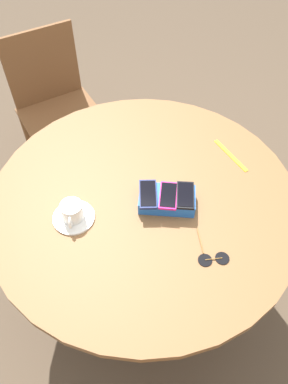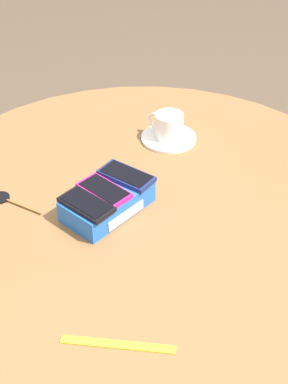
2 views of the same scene
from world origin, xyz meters
The scene contains 11 objects.
ground_plane centered at (0.00, 0.00, 0.00)m, with size 8.00×8.00×0.00m, color brown.
round_table centered at (0.00, 0.00, 0.61)m, with size 1.15×1.15×0.71m.
phone_box centered at (-0.09, 0.02, 0.74)m, with size 0.21×0.13×0.05m.
phone_black centered at (-0.15, 0.01, 0.77)m, with size 0.08×0.13×0.01m.
phone_magenta centered at (-0.09, 0.03, 0.77)m, with size 0.07×0.13×0.01m.
phone_navy centered at (-0.02, 0.04, 0.77)m, with size 0.09×0.14×0.01m.
saucer centered at (0.22, 0.15, 0.71)m, with size 0.15×0.15×0.01m, color white.
coffee_cup centered at (0.22, 0.15, 0.75)m, with size 0.08×0.10×0.07m.
lanyard_strap centered at (-0.30, -0.27, 0.71)m, with size 0.20×0.02×0.00m, color yellow.
sunglasses centered at (-0.27, 0.21, 0.71)m, with size 0.12×0.14×0.01m.
chair_near_window centered at (0.65, -0.71, 0.45)m, with size 0.59×0.59×0.85m.
Camera 1 is at (-0.18, 0.84, 1.79)m, focal length 35.00 mm.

